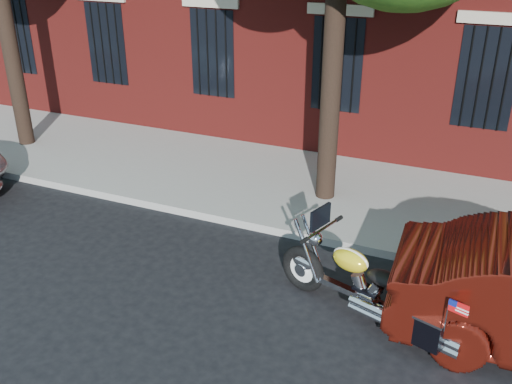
% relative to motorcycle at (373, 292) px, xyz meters
% --- Properties ---
extents(ground, '(120.00, 120.00, 0.00)m').
position_rel_motorcycle_xyz_m(ground, '(-2.17, 0.41, -0.49)').
color(ground, black).
rests_on(ground, ground).
extents(curb, '(40.00, 0.16, 0.15)m').
position_rel_motorcycle_xyz_m(curb, '(-2.17, 1.79, -0.42)').
color(curb, gray).
rests_on(curb, ground).
extents(sidewalk, '(40.00, 3.60, 0.15)m').
position_rel_motorcycle_xyz_m(sidewalk, '(-2.17, 3.67, -0.42)').
color(sidewalk, gray).
rests_on(sidewalk, ground).
extents(motorcycle, '(2.67, 1.39, 1.45)m').
position_rel_motorcycle_xyz_m(motorcycle, '(0.00, 0.00, 0.00)').
color(motorcycle, black).
rests_on(motorcycle, ground).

